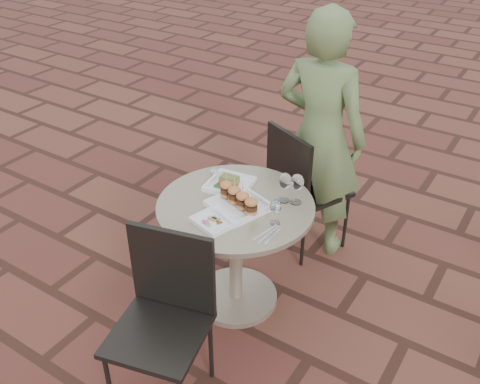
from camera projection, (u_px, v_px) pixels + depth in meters
The scene contains 13 objects.
ground at pixel (280, 289), 3.50m from camera, with size 60.00×60.00×0.00m, color brown.
cafe_table at pixel (236, 238), 3.16m from camera, with size 0.90×0.90×0.73m.
chair_far at pixel (300, 181), 3.58m from camera, with size 0.58×0.58×0.93m.
chair_near at pixel (165, 306), 2.60m from camera, with size 0.53×0.53×0.93m.
diner at pixel (320, 137), 3.48m from camera, with size 0.62×0.40×1.69m, color #596D3C.
plate_salmon at pixel (229, 183), 3.17m from camera, with size 0.28×0.28×0.07m.
plate_sliders at pixel (238, 201), 2.97m from camera, with size 0.36×0.36×0.18m.
plate_tuna at pixel (216, 220), 2.87m from camera, with size 0.26×0.26×0.03m.
wine_glass_right at pixel (276, 207), 2.81m from camera, with size 0.06×0.06×0.15m.
wine_glass_mid at pixel (285, 182), 2.98m from camera, with size 0.08×0.08×0.18m.
wine_glass_far at pixel (297, 183), 2.97m from camera, with size 0.08×0.08×0.18m.
steel_ramekin at pixel (214, 173), 3.27m from camera, with size 0.05×0.05×0.04m, color silver.
cutlery_set at pixel (269, 234), 2.78m from camera, with size 0.09×0.20×0.00m, color silver, non-canonical shape.
Camera 1 is at (1.19, -2.33, 2.41)m, focal length 40.00 mm.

